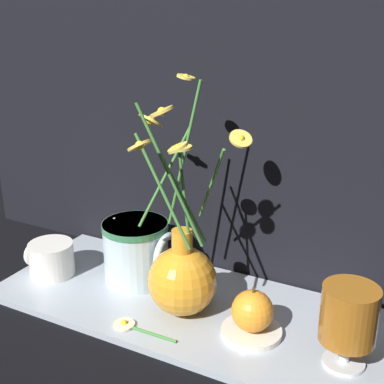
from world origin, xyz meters
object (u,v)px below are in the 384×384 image
at_px(vase_with_flowers, 182,274).
at_px(tea_glass, 349,317).
at_px(orange_fruit, 252,311).
at_px(ceramic_pitcher, 137,249).
at_px(yellow_mug, 51,259).

distance_m(vase_with_flowers, tea_glass, 0.28).
distance_m(tea_glass, orange_fruit, 0.15).
bearing_deg(orange_fruit, ceramic_pitcher, 166.33).
distance_m(ceramic_pitcher, orange_fruit, 0.27).
height_order(yellow_mug, tea_glass, tea_glass).
relative_size(vase_with_flowers, ceramic_pitcher, 2.68).
bearing_deg(tea_glass, vase_with_flowers, 177.50).
relative_size(yellow_mug, orange_fruit, 1.28).
bearing_deg(yellow_mug, vase_with_flowers, 0.67).
distance_m(yellow_mug, tea_glass, 0.58).
xyz_separation_m(tea_glass, orange_fruit, (-0.15, 0.01, -0.04)).
relative_size(vase_with_flowers, orange_fruit, 5.28).
bearing_deg(ceramic_pitcher, yellow_mug, -159.87).
relative_size(ceramic_pitcher, tea_glass, 1.16).
relative_size(vase_with_flowers, tea_glass, 3.11).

